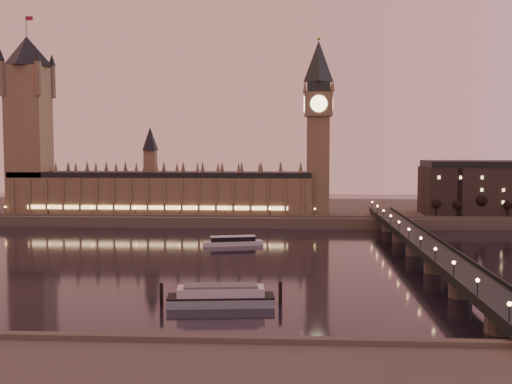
# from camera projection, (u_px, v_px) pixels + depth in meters

# --- Properties ---
(ground) EXTENTS (700.00, 700.00, 0.00)m
(ground) POSITION_uv_depth(u_px,v_px,m) (197.00, 261.00, 263.56)
(ground) COLOR black
(ground) RESTS_ON ground
(far_embankment) EXTENTS (560.00, 130.00, 6.00)m
(far_embankment) POSITION_uv_depth(u_px,v_px,m) (279.00, 211.00, 425.88)
(far_embankment) COLOR #423D35
(far_embankment) RESTS_ON ground
(palace_of_westminster) EXTENTS (180.00, 26.62, 52.00)m
(palace_of_westminster) POSITION_uv_depth(u_px,v_px,m) (160.00, 188.00, 384.63)
(palace_of_westminster) COLOR brown
(palace_of_westminster) RESTS_ON ground
(victoria_tower) EXTENTS (31.68, 31.68, 118.00)m
(victoria_tower) POSITION_uv_depth(u_px,v_px,m) (28.00, 114.00, 385.81)
(victoria_tower) COLOR brown
(victoria_tower) RESTS_ON ground
(big_ben) EXTENTS (17.68, 17.68, 104.00)m
(big_ben) POSITION_uv_depth(u_px,v_px,m) (318.00, 116.00, 376.05)
(big_ben) COLOR brown
(big_ben) RESTS_ON ground
(westminster_bridge) EXTENTS (13.20, 260.00, 15.30)m
(westminster_bridge) POSITION_uv_depth(u_px,v_px,m) (423.00, 250.00, 257.93)
(westminster_bridge) COLOR black
(westminster_bridge) RESTS_ON ground
(bare_tree_0) EXTENTS (5.36, 5.36, 10.90)m
(bare_tree_0) POSITION_uv_depth(u_px,v_px,m) (433.00, 203.00, 364.21)
(bare_tree_0) COLOR black
(bare_tree_0) RESTS_ON ground
(bare_tree_1) EXTENTS (5.36, 5.36, 10.90)m
(bare_tree_1) POSITION_uv_depth(u_px,v_px,m) (459.00, 204.00, 363.40)
(bare_tree_1) COLOR black
(bare_tree_1) RESTS_ON ground
(bare_tree_2) EXTENTS (5.36, 5.36, 10.90)m
(bare_tree_2) POSITION_uv_depth(u_px,v_px,m) (484.00, 204.00, 362.59)
(bare_tree_2) COLOR black
(bare_tree_2) RESTS_ON ground
(bare_tree_3) EXTENTS (5.36, 5.36, 10.90)m
(bare_tree_3) POSITION_uv_depth(u_px,v_px,m) (510.00, 204.00, 361.77)
(bare_tree_3) COLOR black
(bare_tree_3) RESTS_ON ground
(cruise_boat_a) EXTENTS (28.78, 12.75, 4.50)m
(cruise_boat_a) POSITION_uv_depth(u_px,v_px,m) (233.00, 241.00, 303.46)
(cruise_boat_a) COLOR silver
(cruise_boat_a) RESTS_ON ground
(moored_barge) EXTENTS (36.51, 12.34, 6.73)m
(moored_barge) POSITION_uv_depth(u_px,v_px,m) (221.00, 296.00, 191.04)
(moored_barge) COLOR #8294A5
(moored_barge) RESTS_ON ground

